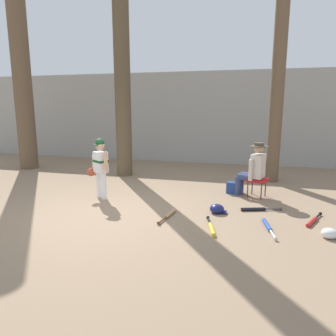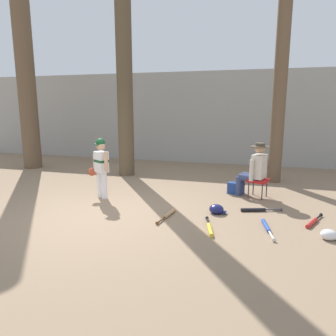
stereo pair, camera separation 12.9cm
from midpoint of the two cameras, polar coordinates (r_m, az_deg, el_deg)
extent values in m
plane|color=#897056|center=(5.93, -11.53, -8.42)|extent=(60.00, 60.00, 0.00)
cube|color=#9E9E99|center=(11.35, 2.67, 9.16)|extent=(18.00, 0.36, 3.14)
cylinder|color=brown|center=(9.11, -7.59, 18.78)|extent=(0.44, 0.44, 6.38)
cone|color=brown|center=(9.24, -7.09, -1.21)|extent=(0.59, 0.59, 0.27)
cylinder|color=brown|center=(8.59, 20.08, 12.63)|extent=(0.34, 0.34, 4.57)
cone|color=brown|center=(8.81, 19.10, -2.36)|extent=(0.44, 0.44, 0.20)
cylinder|color=white|center=(6.87, -11.01, -3.17)|extent=(0.12, 0.12, 0.58)
cylinder|color=white|center=(7.02, -11.76, -2.89)|extent=(0.12, 0.12, 0.58)
cube|color=white|center=(6.84, -11.55, 1.12)|extent=(0.36, 0.33, 0.44)
cube|color=#144723|center=(6.83, -11.56, 1.30)|extent=(0.37, 0.34, 0.05)
sphere|color=tan|center=(6.79, -11.67, 4.03)|extent=(0.20, 0.20, 0.20)
sphere|color=#144723|center=(6.78, -11.69, 4.53)|extent=(0.19, 0.19, 0.19)
cube|color=#144723|center=(6.74, -12.34, 4.25)|extent=(0.17, 0.16, 0.02)
cylinder|color=tan|center=(6.62, -10.67, 1.17)|extent=(0.11, 0.11, 0.42)
cylinder|color=tan|center=(7.01, -12.67, 0.66)|extent=(0.11, 0.11, 0.40)
ellipsoid|color=#AD472D|center=(7.03, -13.12, -0.66)|extent=(0.22, 0.25, 0.18)
cube|color=red|center=(7.12, 16.61, -2.18)|extent=(0.51, 0.51, 0.06)
cylinder|color=#333338|center=(7.07, 14.98, -3.77)|extent=(0.02, 0.02, 0.38)
cylinder|color=#333338|center=(7.35, 15.79, -3.25)|extent=(0.02, 0.02, 0.38)
cylinder|color=#333338|center=(6.98, 17.30, -4.09)|extent=(0.02, 0.02, 0.38)
cylinder|color=#333338|center=(7.26, 18.02, -3.55)|extent=(0.02, 0.02, 0.38)
cylinder|color=navy|center=(7.20, 13.26, -3.22)|extent=(0.13, 0.13, 0.43)
cylinder|color=navy|center=(7.38, 13.83, -2.90)|extent=(0.13, 0.13, 0.43)
cylinder|color=navy|center=(7.08, 14.84, -1.75)|extent=(0.43, 0.27, 0.15)
cylinder|color=navy|center=(7.26, 15.38, -1.45)|extent=(0.43, 0.27, 0.15)
cube|color=beige|center=(7.06, 16.75, 0.27)|extent=(0.34, 0.42, 0.52)
cylinder|color=beige|center=(6.89, 15.51, -0.43)|extent=(0.11, 0.11, 0.46)
cylinder|color=beige|center=(7.30, 16.67, 0.14)|extent=(0.11, 0.11, 0.46)
sphere|color=tan|center=(7.00, 16.93, 3.49)|extent=(0.22, 0.22, 0.22)
cylinder|color=#4C4233|center=(6.99, 16.95, 3.76)|extent=(0.40, 0.40, 0.02)
cylinder|color=#4C4233|center=(6.99, 16.96, 4.02)|extent=(0.20, 0.20, 0.09)
cube|color=navy|center=(7.33, 12.70, -3.63)|extent=(0.37, 0.26, 0.26)
cylinder|color=brown|center=(11.05, -24.35, 16.78)|extent=(0.56, 0.56, 6.46)
cone|color=brown|center=(11.15, -23.02, 0.11)|extent=(0.85, 0.85, 0.33)
cylinder|color=yellow|center=(5.13, 8.42, -11.11)|extent=(0.18, 0.47, 0.07)
cylinder|color=black|center=(5.49, 7.96, -9.58)|extent=(0.11, 0.31, 0.03)
cylinder|color=black|center=(5.63, 7.79, -9.02)|extent=(0.06, 0.03, 0.06)
cylinder|color=black|center=(6.23, 15.84, -7.34)|extent=(0.47, 0.21, 0.07)
cylinder|color=#4C4C51|center=(6.36, 19.23, -7.17)|extent=(0.31, 0.13, 0.03)
cylinder|color=#4C4C51|center=(6.42, 20.54, -7.10)|extent=(0.03, 0.06, 0.06)
cylinder|color=red|center=(5.90, 25.31, -9.06)|extent=(0.26, 0.45, 0.07)
cylinder|color=black|center=(6.26, 26.30, -8.02)|extent=(0.16, 0.29, 0.03)
cylinder|color=black|center=(6.40, 26.67, -7.64)|extent=(0.06, 0.04, 0.06)
cylinder|color=#2347AD|center=(5.51, 18.09, -9.96)|extent=(0.15, 0.48, 0.07)
cylinder|color=silver|center=(5.15, 19.04, -11.54)|extent=(0.09, 0.32, 0.03)
cylinder|color=silver|center=(5.00, 19.46, -12.24)|extent=(0.06, 0.03, 0.06)
cylinder|color=tan|center=(5.80, 0.92, -8.30)|extent=(0.12, 0.46, 0.07)
cylinder|color=brown|center=(5.48, -0.63, -9.50)|extent=(0.07, 0.30, 0.03)
cylinder|color=brown|center=(5.35, -1.30, -10.02)|extent=(0.06, 0.02, 0.06)
ellipsoid|color=silver|center=(5.40, 27.89, -10.73)|extent=(0.24, 0.22, 0.16)
ellipsoid|color=navy|center=(5.96, 9.44, -7.43)|extent=(0.27, 0.25, 0.18)
cube|color=navy|center=(5.97, 10.66, -7.90)|extent=(0.11, 0.13, 0.02)
camera|label=1|loc=(0.06, -89.41, 0.12)|focal=33.42mm
camera|label=2|loc=(0.06, 90.59, -0.12)|focal=33.42mm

